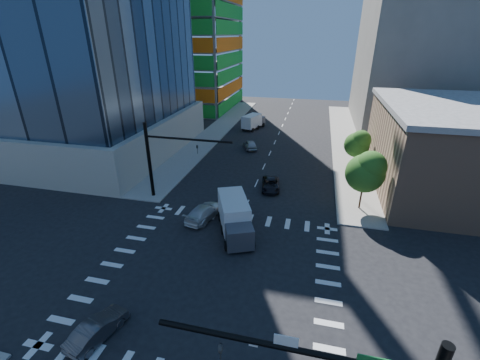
# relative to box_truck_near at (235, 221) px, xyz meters

# --- Properties ---
(ground) EXTENTS (160.00, 160.00, 0.00)m
(ground) POSITION_rel_box_truck_near_xyz_m (-0.16, -5.96, -1.50)
(ground) COLOR black
(ground) RESTS_ON ground
(road_markings) EXTENTS (20.00, 20.00, 0.01)m
(road_markings) POSITION_rel_box_truck_near_xyz_m (-0.16, -5.96, -1.50)
(road_markings) COLOR silver
(road_markings) RESTS_ON ground
(sidewalk_ne) EXTENTS (5.00, 60.00, 0.15)m
(sidewalk_ne) POSITION_rel_box_truck_near_xyz_m (12.34, 34.04, -1.43)
(sidewalk_ne) COLOR gray
(sidewalk_ne) RESTS_ON ground
(sidewalk_nw) EXTENTS (5.00, 60.00, 0.15)m
(sidewalk_nw) POSITION_rel_box_truck_near_xyz_m (-12.66, 34.04, -1.43)
(sidewalk_nw) COLOR gray
(sidewalk_nw) RESTS_ON ground
(construction_building) EXTENTS (25.16, 34.50, 70.60)m
(construction_building) POSITION_rel_box_truck_near_xyz_m (-27.58, 55.97, 23.11)
(construction_building) COLOR slate
(construction_building) RESTS_ON ground
(commercial_building) EXTENTS (20.50, 22.50, 10.60)m
(commercial_building) POSITION_rel_box_truck_near_xyz_m (24.84, 16.04, 3.81)
(commercial_building) COLOR #977258
(commercial_building) RESTS_ON ground
(bg_building_ne) EXTENTS (24.00, 30.00, 28.00)m
(bg_building_ne) POSITION_rel_box_truck_near_xyz_m (26.84, 49.04, 12.50)
(bg_building_ne) COLOR #67625C
(bg_building_ne) RESTS_ON ground
(signal_mast_nw) EXTENTS (10.20, 0.40, 9.00)m
(signal_mast_nw) POSITION_rel_box_truck_near_xyz_m (-10.16, 5.54, 3.99)
(signal_mast_nw) COLOR black
(signal_mast_nw) RESTS_ON sidewalk_nw
(tree_south) EXTENTS (4.16, 4.16, 6.82)m
(tree_south) POSITION_rel_box_truck_near_xyz_m (12.46, 7.95, 3.18)
(tree_south) COLOR #382316
(tree_south) RESTS_ON sidewalk_ne
(tree_north) EXTENTS (3.54, 3.52, 5.78)m
(tree_north) POSITION_rel_box_truck_near_xyz_m (12.76, 19.95, 2.48)
(tree_north) COLOR #382316
(tree_north) RESTS_ON sidewalk_ne
(car_nb_far) EXTENTS (2.81, 4.94, 1.30)m
(car_nb_far) POSITION_rel_box_truck_near_xyz_m (1.89, 10.81, -0.85)
(car_nb_far) COLOR black
(car_nb_far) RESTS_ON ground
(car_sb_near) EXTENTS (3.35, 5.66, 1.54)m
(car_sb_near) POSITION_rel_box_truck_near_xyz_m (-3.97, 2.13, -0.73)
(car_sb_near) COLOR silver
(car_sb_near) RESTS_ON ground
(car_sb_mid) EXTENTS (3.37, 4.75, 1.50)m
(car_sb_mid) POSITION_rel_box_truck_near_xyz_m (-3.81, 25.52, -0.75)
(car_sb_mid) COLOR #9D9FA5
(car_sb_mid) RESTS_ON ground
(car_sb_cross) EXTENTS (2.48, 4.45, 1.39)m
(car_sb_cross) POSITION_rel_box_truck_near_xyz_m (-5.76, -13.49, -0.81)
(car_sb_cross) COLOR #414145
(car_sb_cross) RESTS_ON ground
(box_truck_near) EXTENTS (5.08, 7.04, 3.40)m
(box_truck_near) POSITION_rel_box_truck_near_xyz_m (0.00, 0.00, 0.00)
(box_truck_near) COLOR black
(box_truck_near) RESTS_ON ground
(box_truck_far) EXTENTS (4.12, 6.18, 2.99)m
(box_truck_far) POSITION_rel_box_truck_near_xyz_m (-5.69, 38.30, -0.18)
(box_truck_far) COLOR black
(box_truck_far) RESTS_ON ground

